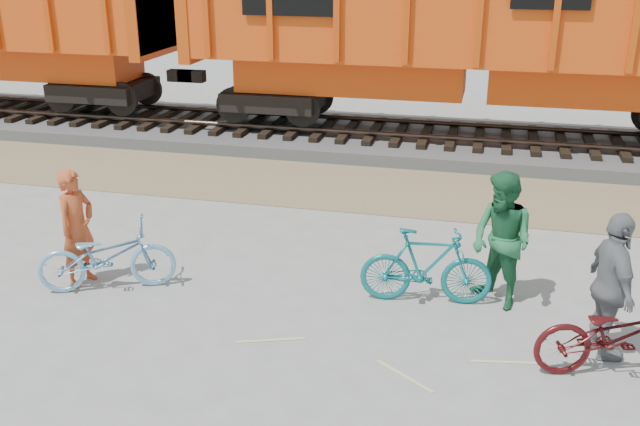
{
  "coord_description": "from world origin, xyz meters",
  "views": [
    {
      "loc": [
        1.54,
        -8.48,
        4.85
      ],
      "look_at": [
        -0.9,
        1.5,
        0.93
      ],
      "focal_mm": 40.0,
      "sensor_mm": 36.0,
      "label": 1
    }
  ],
  "objects_px": {
    "bicycle_maroon": "(620,335)",
    "person_man": "(502,241)",
    "person_woman": "(611,287)",
    "bicycle_blue": "(107,256)",
    "person_solo": "(77,228)",
    "hopper_car_center": "(481,26)",
    "bicycle_teal": "(426,266)"
  },
  "relations": [
    {
      "from": "bicycle_teal",
      "to": "person_man",
      "type": "relative_size",
      "value": 0.96
    },
    {
      "from": "hopper_car_center",
      "to": "person_man",
      "type": "xyz_separation_m",
      "value": [
        0.71,
        -8.05,
        -2.03
      ]
    },
    {
      "from": "person_woman",
      "to": "bicycle_maroon",
      "type": "bearing_deg",
      "value": 179.54
    },
    {
      "from": "person_solo",
      "to": "person_woman",
      "type": "relative_size",
      "value": 0.94
    },
    {
      "from": "hopper_car_center",
      "to": "person_man",
      "type": "relative_size",
      "value": 7.18
    },
    {
      "from": "bicycle_blue",
      "to": "person_man",
      "type": "relative_size",
      "value": 1.02
    },
    {
      "from": "person_solo",
      "to": "person_man",
      "type": "distance_m",
      "value": 6.17
    },
    {
      "from": "bicycle_blue",
      "to": "person_solo",
      "type": "xyz_separation_m",
      "value": [
        -0.5,
        0.1,
        0.37
      ]
    },
    {
      "from": "person_solo",
      "to": "person_woman",
      "type": "bearing_deg",
      "value": -80.88
    },
    {
      "from": "hopper_car_center",
      "to": "person_woman",
      "type": "relative_size",
      "value": 7.39
    },
    {
      "from": "person_man",
      "to": "person_woman",
      "type": "xyz_separation_m",
      "value": [
        1.3,
        -1.08,
        -0.03
      ]
    },
    {
      "from": "person_man",
      "to": "person_woman",
      "type": "distance_m",
      "value": 1.69
    },
    {
      "from": "hopper_car_center",
      "to": "bicycle_maroon",
      "type": "relative_size",
      "value": 6.97
    },
    {
      "from": "hopper_car_center",
      "to": "bicycle_maroon",
      "type": "xyz_separation_m",
      "value": [
        2.11,
        -9.53,
        -2.48
      ]
    },
    {
      "from": "bicycle_blue",
      "to": "bicycle_maroon",
      "type": "distance_m",
      "value": 7.04
    },
    {
      "from": "person_man",
      "to": "bicycle_maroon",
      "type": "bearing_deg",
      "value": -1.81
    },
    {
      "from": "person_man",
      "to": "person_woman",
      "type": "bearing_deg",
      "value": 5.09
    },
    {
      "from": "bicycle_blue",
      "to": "person_woman",
      "type": "height_order",
      "value": "person_woman"
    },
    {
      "from": "hopper_car_center",
      "to": "person_woman",
      "type": "xyz_separation_m",
      "value": [
        2.01,
        -9.13,
        -2.06
      ]
    },
    {
      "from": "bicycle_blue",
      "to": "bicycle_maroon",
      "type": "xyz_separation_m",
      "value": [
        7.02,
        -0.59,
        0.01
      ]
    },
    {
      "from": "hopper_car_center",
      "to": "bicycle_teal",
      "type": "height_order",
      "value": "hopper_car_center"
    },
    {
      "from": "person_solo",
      "to": "bicycle_maroon",
      "type": "bearing_deg",
      "value": -83.88
    },
    {
      "from": "hopper_car_center",
      "to": "person_man",
      "type": "height_order",
      "value": "hopper_car_center"
    },
    {
      "from": "person_solo",
      "to": "person_woman",
      "type": "height_order",
      "value": "person_woman"
    },
    {
      "from": "bicycle_teal",
      "to": "hopper_car_center",
      "type": "bearing_deg",
      "value": -9.06
    },
    {
      "from": "bicycle_maroon",
      "to": "person_man",
      "type": "bearing_deg",
      "value": 29.15
    },
    {
      "from": "bicycle_teal",
      "to": "person_solo",
      "type": "bearing_deg",
      "value": 89.55
    },
    {
      "from": "bicycle_blue",
      "to": "bicycle_maroon",
      "type": "relative_size",
      "value": 0.99
    },
    {
      "from": "bicycle_teal",
      "to": "person_man",
      "type": "xyz_separation_m",
      "value": [
        1.0,
        0.2,
        0.41
      ]
    },
    {
      "from": "hopper_car_center",
      "to": "bicycle_blue",
      "type": "xyz_separation_m",
      "value": [
        -4.91,
        -8.94,
        -2.48
      ]
    },
    {
      "from": "bicycle_maroon",
      "to": "person_man",
      "type": "relative_size",
      "value": 1.03
    },
    {
      "from": "hopper_car_center",
      "to": "bicycle_blue",
      "type": "distance_m",
      "value": 10.5
    }
  ]
}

